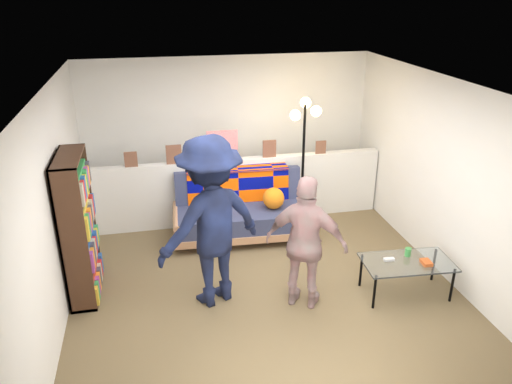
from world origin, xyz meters
TOP-DOWN VIEW (x-y plane):
  - ground at (0.00, 0.00)m, footprint 5.00×5.00m
  - room_shell at (0.00, 0.47)m, footprint 4.60×5.05m
  - half_wall_ledge at (0.00, 1.80)m, footprint 4.45×0.15m
  - ledge_decor at (-0.23, 1.78)m, footprint 2.97×0.02m
  - futon_sofa at (-0.01, 1.31)m, footprint 1.97×1.02m
  - bookshelf at (-2.08, 0.27)m, footprint 0.28×0.85m
  - coffee_table at (1.59, -0.55)m, footprint 1.07×0.64m
  - floor_lamp at (0.96, 1.55)m, footprint 0.41×0.35m
  - person_left at (-0.63, -0.17)m, footprint 1.46×1.20m
  - person_right at (0.37, -0.49)m, footprint 0.98×0.79m

SIDE VIEW (x-z plane):
  - ground at x=0.00m, z-range 0.00..0.00m
  - futon_sofa at x=-0.01m, z-range -0.03..0.80m
  - coffee_table at x=1.59m, z-range 0.14..0.67m
  - half_wall_ledge at x=0.00m, z-range 0.00..1.00m
  - person_right at x=0.37m, z-range 0.00..1.55m
  - bookshelf at x=-2.08m, z-range -0.06..1.65m
  - person_left at x=-0.63m, z-range 0.00..1.96m
  - ledge_decor at x=-0.23m, z-range 0.95..1.40m
  - floor_lamp at x=0.96m, z-range 0.40..2.30m
  - room_shell at x=0.00m, z-range 0.45..2.90m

